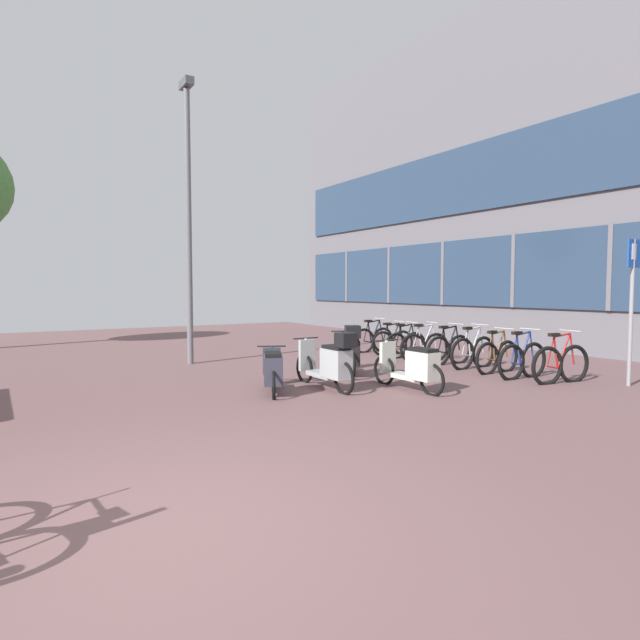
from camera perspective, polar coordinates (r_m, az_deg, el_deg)
ground at (r=4.70m, az=0.89°, el=-18.72°), size 21.00×40.00×0.13m
bicycle_rack_00 at (r=10.57m, az=25.02°, el=-4.43°), size 1.40×0.48×1.02m
bicycle_rack_01 at (r=10.82m, az=21.43°, el=-4.18°), size 1.36×0.48×1.01m
bicycle_rack_02 at (r=11.34m, az=18.97°, el=-3.85°), size 1.35×0.48×0.96m
bicycle_rack_03 at (r=11.83m, az=16.52°, el=-3.45°), size 1.41×0.48×1.00m
bicycle_rack_04 at (r=12.29m, az=14.05°, el=-3.19°), size 1.37×0.48×0.98m
bicycle_rack_05 at (r=12.71m, az=11.46°, el=-2.93°), size 1.34×0.47×0.98m
bicycle_rack_06 at (r=13.23m, az=9.41°, el=-2.71°), size 1.29×0.48×0.94m
bicycle_rack_07 at (r=13.86m, az=8.00°, el=-2.44°), size 1.28×0.48×0.92m
bicycle_rack_08 at (r=14.33m, az=5.90°, el=-2.17°), size 1.36×0.48×0.97m
scooter_near at (r=10.44m, az=3.20°, el=-3.51°), size 0.98×1.65×1.07m
scooter_mid at (r=8.95m, az=1.11°, el=-4.72°), size 0.52×1.88×1.05m
scooter_far at (r=9.01m, az=10.21°, el=-5.12°), size 0.52×1.77×0.85m
scooter_extra at (r=8.71m, az=-5.23°, el=-5.57°), size 0.92×1.59×0.74m
parking_sign at (r=10.77m, az=31.17°, el=2.26°), size 0.40×0.07×2.62m
lamp_post at (r=12.46m, az=-14.33°, el=11.72°), size 0.20×0.52×6.46m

